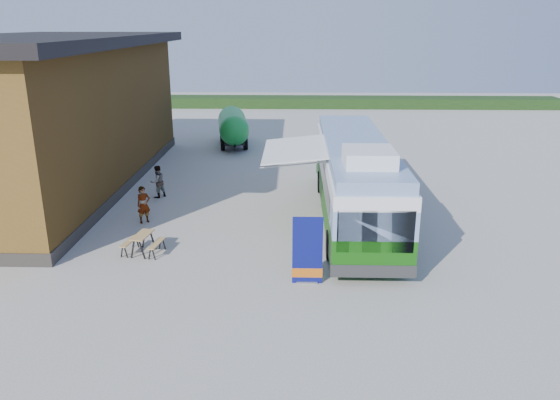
{
  "coord_description": "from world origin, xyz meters",
  "views": [
    {
      "loc": [
        1.92,
        -17.05,
        8.07
      ],
      "look_at": [
        1.35,
        3.43,
        1.4
      ],
      "focal_mm": 35.0,
      "sensor_mm": 36.0,
      "label": 1
    }
  ],
  "objects_px": {
    "banner": "(307,257)",
    "person_a": "(144,205)",
    "person_b": "(157,182)",
    "bus": "(355,177)",
    "picnic_table": "(143,239)",
    "slurry_tanker": "(233,126)"
  },
  "relations": [
    {
      "from": "person_a",
      "to": "slurry_tanker",
      "type": "xyz_separation_m",
      "value": [
        2.11,
        15.24,
        0.6
      ]
    },
    {
      "from": "person_b",
      "to": "slurry_tanker",
      "type": "distance_m",
      "value": 11.97
    },
    {
      "from": "bus",
      "to": "person_a",
      "type": "distance_m",
      "value": 8.98
    },
    {
      "from": "person_b",
      "to": "picnic_table",
      "type": "bearing_deg",
      "value": 52.96
    },
    {
      "from": "banner",
      "to": "person_b",
      "type": "relative_size",
      "value": 1.46
    },
    {
      "from": "picnic_table",
      "to": "slurry_tanker",
      "type": "distance_m",
      "value": 18.55
    },
    {
      "from": "banner",
      "to": "person_a",
      "type": "relative_size",
      "value": 1.44
    },
    {
      "from": "bus",
      "to": "person_b",
      "type": "bearing_deg",
      "value": 162.79
    },
    {
      "from": "bus",
      "to": "banner",
      "type": "bearing_deg",
      "value": -108.88
    },
    {
      "from": "bus",
      "to": "slurry_tanker",
      "type": "height_order",
      "value": "bus"
    },
    {
      "from": "bus",
      "to": "person_b",
      "type": "relative_size",
      "value": 8.23
    },
    {
      "from": "person_b",
      "to": "person_a",
      "type": "bearing_deg",
      "value": 48.24
    },
    {
      "from": "slurry_tanker",
      "to": "picnic_table",
      "type": "bearing_deg",
      "value": -102.62
    },
    {
      "from": "bus",
      "to": "person_a",
      "type": "height_order",
      "value": "bus"
    },
    {
      "from": "banner",
      "to": "person_b",
      "type": "xyz_separation_m",
      "value": [
        -7.04,
        9.01,
        -0.15
      ]
    },
    {
      "from": "picnic_table",
      "to": "person_b",
      "type": "bearing_deg",
      "value": 107.85
    },
    {
      "from": "person_a",
      "to": "person_b",
      "type": "height_order",
      "value": "person_a"
    },
    {
      "from": "banner",
      "to": "slurry_tanker",
      "type": "relative_size",
      "value": 0.35
    },
    {
      "from": "person_b",
      "to": "slurry_tanker",
      "type": "relative_size",
      "value": 0.24
    },
    {
      "from": "bus",
      "to": "person_b",
      "type": "height_order",
      "value": "bus"
    },
    {
      "from": "banner",
      "to": "person_b",
      "type": "height_order",
      "value": "banner"
    },
    {
      "from": "person_a",
      "to": "person_b",
      "type": "relative_size",
      "value": 1.01
    }
  ]
}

